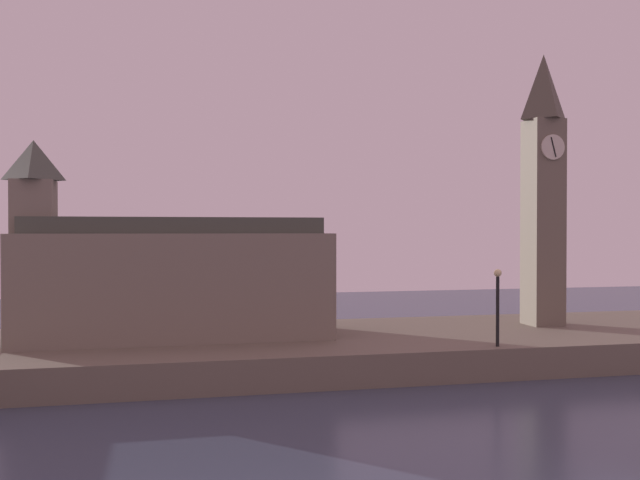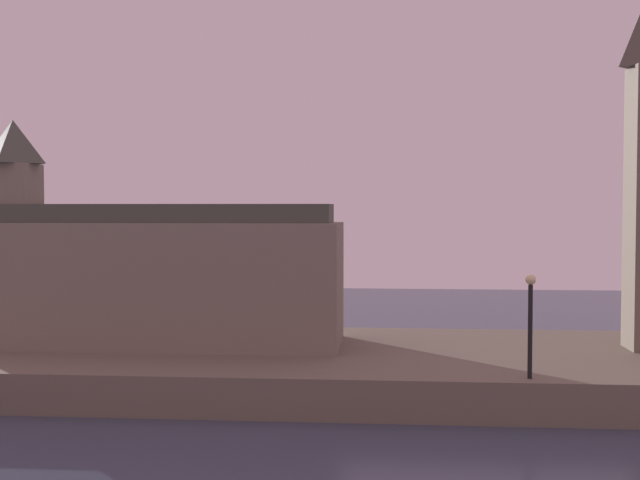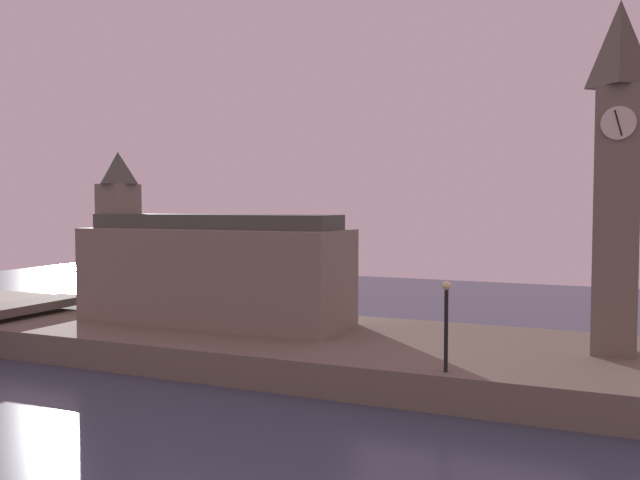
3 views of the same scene
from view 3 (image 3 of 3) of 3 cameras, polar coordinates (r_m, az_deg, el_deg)
name	(u,v)px [view 3 (image 3 of 3)]	position (r m, az deg, el deg)	size (l,w,h in m)	color
far_embankment	(414,357)	(33.42, 7.98, -9.74)	(70.00, 12.00, 1.50)	#6B6051
clock_tower	(617,172)	(32.40, 23.80, 5.25)	(2.04, 2.10, 15.46)	#6B6051
parliament_hall	(207,268)	(38.60, -9.55, -2.34)	(15.41, 5.16, 9.75)	slate
streetlamp	(446,315)	(27.17, 10.61, -6.23)	(0.36, 0.36, 3.61)	black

